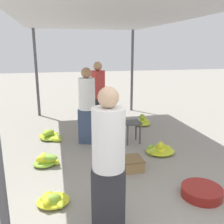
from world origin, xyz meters
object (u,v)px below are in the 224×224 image
banana_pile_left_0 (52,200)px  banana_pile_right_0 (160,150)px  crate_near (131,164)px  shopper_walking_mid (98,94)px  banana_pile_left_2 (46,160)px  shopper_walking_far (87,105)px  basin_black (202,192)px  banana_pile_right_1 (142,121)px  vendor_foreground (109,161)px  stool (132,126)px  banana_pile_left_1 (50,136)px

banana_pile_left_0 → banana_pile_right_0: size_ratio=0.78×
crate_near → shopper_walking_mid: size_ratio=0.23×
banana_pile_left_0 → banana_pile_left_2: 1.17m
banana_pile_left_2 → shopper_walking_mid: (1.26, 1.93, 0.76)m
banana_pile_left_0 → shopper_walking_far: 2.34m
basin_black → crate_near: bearing=125.7°
shopper_walking_mid → banana_pile_right_1: bearing=-1.3°
banana_pile_left_0 → banana_pile_right_0: bearing=31.0°
basin_black → banana_pile_right_1: size_ratio=1.11×
banana_pile_right_0 → shopper_walking_mid: size_ratio=0.33×
banana_pile_left_2 → banana_pile_right_0: size_ratio=0.88×
crate_near → shopper_walking_mid: shopper_walking_mid is taller
vendor_foreground → crate_near: 1.67m
banana_pile_left_2 → shopper_walking_far: 1.45m
stool → shopper_walking_far: size_ratio=0.29×
banana_pile_left_2 → shopper_walking_far: (0.85, 0.92, 0.73)m
vendor_foreground → basin_black: 1.62m
shopper_walking_far → banana_pile_left_0: bearing=-109.7°
banana_pile_left_1 → banana_pile_right_0: size_ratio=1.09×
banana_pile_left_1 → crate_near: bearing=-52.6°
shopper_walking_mid → shopper_walking_far: size_ratio=1.04×
shopper_walking_far → banana_pile_right_0: bearing=-34.3°
banana_pile_left_2 → crate_near: (1.39, -0.44, -0.01)m
crate_near → shopper_walking_far: size_ratio=0.24×
vendor_foreground → banana_pile_left_1: (-0.67, 3.09, -0.76)m
vendor_foreground → banana_pile_left_0: bearing=135.5°
shopper_walking_far → vendor_foreground: bearing=-92.8°
banana_pile_left_0 → shopper_walking_mid: size_ratio=0.26×
basin_black → banana_pile_left_0: bearing=172.5°
stool → banana_pile_left_1: (-1.73, 0.59, -0.29)m
shopper_walking_mid → shopper_walking_far: (-0.41, -1.01, -0.03)m
banana_pile_right_1 → basin_black: bearing=-95.9°
basin_black → crate_near: size_ratio=1.44×
basin_black → shopper_walking_mid: 3.55m
banana_pile_right_0 → shopper_walking_far: size_ratio=0.34×
banana_pile_right_0 → crate_near: banana_pile_right_0 is taller
shopper_walking_mid → banana_pile_left_0: bearing=-110.5°
banana_pile_left_1 → banana_pile_left_2: bearing=-91.9°
banana_pile_left_1 → shopper_walking_far: bearing=-26.3°
vendor_foreground → shopper_walking_far: size_ratio=1.01×
banana_pile_left_0 → stool: bearing=48.6°
basin_black → banana_pile_left_1: bearing=126.8°
basin_black → crate_near: (-0.71, 0.99, 0.03)m
banana_pile_left_0 → banana_pile_left_2: bearing=94.9°
banana_pile_left_1 → banana_pile_right_1: size_ratio=1.21×
banana_pile_right_1 → shopper_walking_mid: 1.41m
banana_pile_left_2 → crate_near: banana_pile_left_2 is taller
vendor_foreground → banana_pile_left_1: vendor_foreground is taller
banana_pile_left_2 → shopper_walking_far: bearing=47.4°
stool → crate_near: stool is taller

